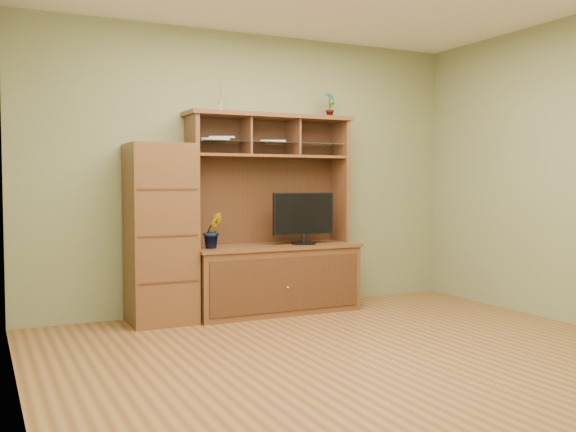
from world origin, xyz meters
TOP-DOWN VIEW (x-y plane):
  - room at (0.00, 0.00)m, footprint 4.54×4.04m
  - media_hutch at (0.11, 1.73)m, footprint 1.66×0.61m
  - monitor at (0.40, 1.65)m, footprint 0.63×0.24m
  - orchid_plant at (-0.53, 1.65)m, footprint 0.18×0.15m
  - top_plant at (0.77, 1.80)m, footprint 0.16×0.14m
  - reed_diffuser at (-0.38, 1.80)m, footprint 0.06×0.06m
  - magazines at (-0.24, 1.80)m, footprint 0.88×0.26m
  - side_cabinet at (-0.99, 1.72)m, footprint 0.57×0.52m

SIDE VIEW (x-z plane):
  - media_hutch at x=0.11m, z-range -0.43..1.47m
  - side_cabinet at x=-0.99m, z-range 0.00..1.59m
  - orchid_plant at x=-0.53m, z-range 0.65..0.98m
  - monitor at x=0.40m, z-range 0.66..1.16m
  - room at x=0.00m, z-range -0.02..2.72m
  - magazines at x=-0.24m, z-range 1.63..1.67m
  - reed_diffuser at x=-0.38m, z-range 1.87..2.15m
  - top_plant at x=0.77m, z-range 1.90..2.17m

